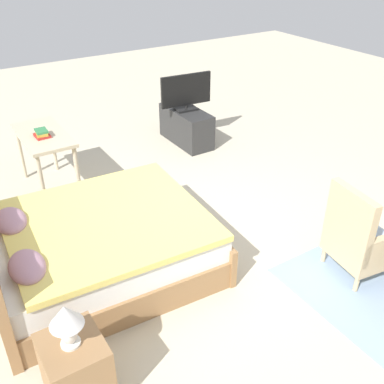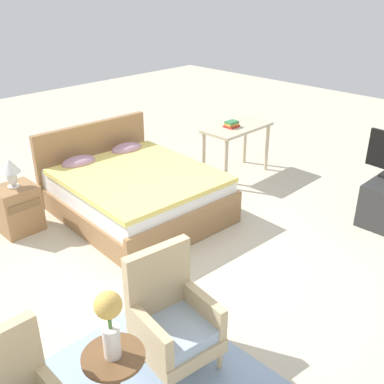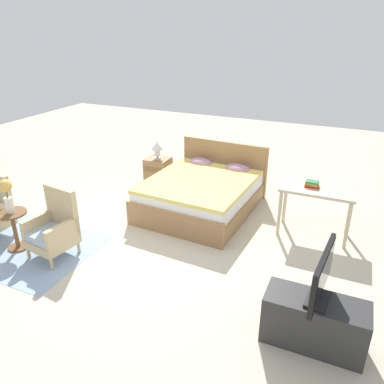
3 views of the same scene
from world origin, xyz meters
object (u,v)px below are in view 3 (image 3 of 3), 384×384
Objects in this scene: tv_flatscreen at (322,277)px; table_lamp at (157,148)px; tv_stand at (314,322)px; vanity_desk at (317,196)px; side_table at (14,226)px; armchair_by_window_right at (54,229)px; book_stack at (312,184)px; flower_vase at (7,193)px; bed at (203,193)px; nightstand at (158,172)px.

table_lamp is at bearing 138.60° from tv_flatscreen.
tv_stand is 2.23m from vanity_desk.
vanity_desk is (-0.29, 2.18, -0.16)m from tv_flatscreen.
side_table is 4.02m from tv_stand.
side_table is 1.70× the size of table_lamp.
book_stack is (3.03, 1.99, 0.41)m from armchair_by_window_right.
side_table is 0.50m from flower_vase.
bed is 1.86m from vanity_desk.
armchair_by_window_right is at bearing 11.32° from flower_vase.
tv_flatscreen reaches higher than flower_vase.
table_lamp is 0.42× the size of tv_flatscreen.
table_lamp is at bearing 138.58° from tv_stand.
tv_stand is 2.31m from book_stack.
vanity_desk is at bearing 32.15° from armchair_by_window_right.
side_table is 2.90m from nightstand.
table_lamp is at bearing 166.31° from vanity_desk.
book_stack is at bearing -13.55° from nightstand.
flower_vase is at bearing -150.80° from vanity_desk.
nightstand is 0.71× the size of tv_flatscreen.
flower_vase is 0.46× the size of vanity_desk.
tv_flatscreen is (3.31, -2.92, 0.03)m from table_lamp.
flower_vase is at bearing -149.83° from book_stack.
side_table is 4.28m from vanity_desk.
bed is 3.68× the size of side_table.
vanity_desk is at bearing -3.51° from bed.
book_stack is (3.63, 2.11, -0.07)m from flower_vase.
armchair_by_window_right reaches higher than vanity_desk.
armchair_by_window_right is at bearing -92.14° from table_lamp.
side_table is at bearing -149.83° from book_stack.
nightstand reaches higher than tv_stand.
armchair_by_window_right is 1.18× the size of tv_flatscreen.
nightstand is at bearing 87.86° from armchair_by_window_right.
bed is 2.45m from armchair_by_window_right.
table_lamp is at bearing 152.45° from bed.
table_lamp is 4.41m from tv_flatscreen.
table_lamp is 3.11m from vanity_desk.
flower_vase is 4.06m from tv_stand.
tv_stand is at bearing -41.41° from nightstand.
table_lamp is (0.10, 2.70, 0.38)m from armchair_by_window_right.
bed is at bearing 177.27° from book_stack.
bed reaches higher than table_lamp.
book_stack is (-0.38, 2.21, 0.53)m from tv_stand.
side_table is at bearing 178.58° from tv_stand.
flower_vase is (-1.90, -2.19, 0.56)m from bed.
bed is at bearing -27.52° from nightstand.
tv_flatscreen is (3.41, -0.22, 0.41)m from armchair_by_window_right.
bed reaches higher than vanity_desk.
table_lamp reaches higher than nightstand.
tv_flatscreen is (2.11, -2.29, 0.49)m from bed.
vanity_desk is 0.18m from book_stack.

